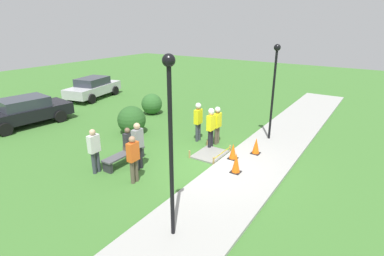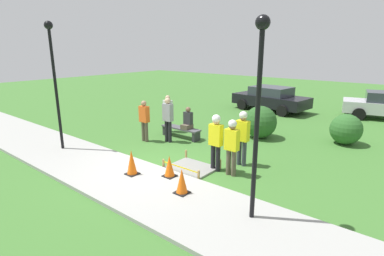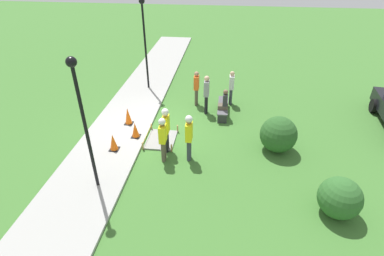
# 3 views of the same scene
# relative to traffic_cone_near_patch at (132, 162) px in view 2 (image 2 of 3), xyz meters

# --- Properties ---
(ground_plane) EXTENTS (60.00, 60.00, 0.00)m
(ground_plane) POSITION_rel_traffic_cone_near_patch_xyz_m (0.11, 0.95, -0.46)
(ground_plane) COLOR #3D702D
(sidewalk) EXTENTS (28.00, 2.47, 0.10)m
(sidewalk) POSITION_rel_traffic_cone_near_patch_xyz_m (0.11, -0.29, -0.41)
(sidewalk) COLOR #9E9E99
(sidewalk) RESTS_ON ground_plane
(wet_concrete_patch) EXTENTS (1.43, 1.14, 0.31)m
(wet_concrete_patch) POSITION_rel_traffic_cone_near_patch_xyz_m (0.94, 1.58, -0.43)
(wet_concrete_patch) COLOR gray
(wet_concrete_patch) RESTS_ON ground_plane
(traffic_cone_near_patch) EXTENTS (0.34, 0.34, 0.73)m
(traffic_cone_near_patch) POSITION_rel_traffic_cone_near_patch_xyz_m (0.00, 0.00, 0.00)
(traffic_cone_near_patch) COLOR black
(traffic_cone_near_patch) RESTS_ON sidewalk
(traffic_cone_far_patch) EXTENTS (0.34, 0.34, 0.62)m
(traffic_cone_far_patch) POSITION_rel_traffic_cone_near_patch_xyz_m (0.94, 0.57, -0.06)
(traffic_cone_far_patch) COLOR black
(traffic_cone_far_patch) RESTS_ON sidewalk
(traffic_cone_sidewalk_edge) EXTENTS (0.34, 0.34, 0.65)m
(traffic_cone_sidewalk_edge) POSITION_rel_traffic_cone_near_patch_xyz_m (1.88, 0.03, -0.04)
(traffic_cone_sidewalk_edge) COLOR black
(traffic_cone_sidewalk_edge) RESTS_ON sidewalk
(park_bench) EXTENTS (1.83, 0.44, 0.44)m
(park_bench) POSITION_rel_traffic_cone_near_patch_xyz_m (-1.53, 3.89, -0.14)
(park_bench) COLOR #2D2D33
(park_bench) RESTS_ON ground_plane
(person_seated_on_bench) EXTENTS (0.36, 0.44, 0.89)m
(person_seated_on_bench) POSITION_rel_traffic_cone_near_patch_xyz_m (-1.20, 3.94, 0.33)
(person_seated_on_bench) COLOR brown
(person_seated_on_bench) RESTS_ON park_bench
(worker_supervisor) EXTENTS (0.40, 0.25, 1.76)m
(worker_supervisor) POSITION_rel_traffic_cone_near_patch_xyz_m (1.98, 2.82, 0.59)
(worker_supervisor) COLOR #383D47
(worker_supervisor) RESTS_ON ground_plane
(worker_assistant) EXTENTS (0.40, 0.25, 1.75)m
(worker_assistant) POSITION_rel_traffic_cone_near_patch_xyz_m (1.58, 1.94, 0.58)
(worker_assistant) COLOR black
(worker_assistant) RESTS_ON ground_plane
(worker_trainee) EXTENTS (0.40, 0.24, 1.69)m
(worker_trainee) POSITION_rel_traffic_cone_near_patch_xyz_m (2.13, 1.94, 0.53)
(worker_trainee) COLOR brown
(worker_trainee) RESTS_ON ground_plane
(bystander_in_orange_shirt) EXTENTS (0.40, 0.22, 1.65)m
(bystander_in_orange_shirt) POSITION_rel_traffic_cone_near_patch_xyz_m (-2.32, 2.61, 0.47)
(bystander_in_orange_shirt) COLOR brown
(bystander_in_orange_shirt) RESTS_ON ground_plane
(bystander_in_gray_shirt) EXTENTS (0.40, 0.22, 1.64)m
(bystander_in_gray_shirt) POSITION_rel_traffic_cone_near_patch_xyz_m (-2.57, 4.23, 0.46)
(bystander_in_gray_shirt) COLOR #383D47
(bystander_in_gray_shirt) RESTS_ON ground_plane
(bystander_in_white_shirt) EXTENTS (0.40, 0.23, 1.78)m
(bystander_in_white_shirt) POSITION_rel_traffic_cone_near_patch_xyz_m (-1.53, 3.14, 0.55)
(bystander_in_white_shirt) COLOR black
(bystander_in_white_shirt) RESTS_ON ground_plane
(lamppost_near) EXTENTS (0.28, 0.28, 4.13)m
(lamppost_near) POSITION_rel_traffic_cone_near_patch_xyz_m (3.77, 0.15, 2.32)
(lamppost_near) COLOR black
(lamppost_near) RESTS_ON sidewalk
(lamppost_far) EXTENTS (0.28, 0.28, 4.40)m
(lamppost_far) POSITION_rel_traffic_cone_near_patch_xyz_m (-3.77, -0.08, 2.47)
(lamppost_far) COLOR black
(lamppost_far) RESTS_ON sidewalk
(parked_car_black) EXTENTS (4.53, 2.51, 1.43)m
(parked_car_black) POSITION_rel_traffic_cone_near_patch_xyz_m (-1.06, 11.47, 0.28)
(parked_car_black) COLOR black
(parked_car_black) RESTS_ON ground_plane
(shrub_rounded_near) EXTENTS (1.34, 1.34, 1.34)m
(shrub_rounded_near) POSITION_rel_traffic_cone_near_patch_xyz_m (1.03, 5.97, 0.21)
(shrub_rounded_near) COLOR #285623
(shrub_rounded_near) RESTS_ON ground_plane
(shrub_rounded_mid) EXTENTS (1.19, 1.19, 1.19)m
(shrub_rounded_mid) POSITION_rel_traffic_cone_near_patch_xyz_m (4.01, 7.27, 0.13)
(shrub_rounded_mid) COLOR #2D6028
(shrub_rounded_mid) RESTS_ON ground_plane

